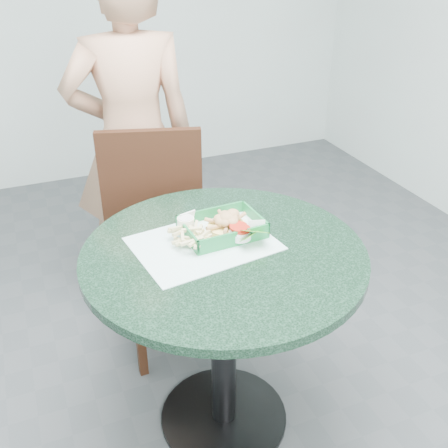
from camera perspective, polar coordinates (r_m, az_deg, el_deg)
name	(u,v)px	position (r m, az deg, el deg)	size (l,w,h in m)	color
floor	(224,417)	(2.16, -0.02, -20.30)	(4.00, 5.00, 0.02)	#303335
cafe_table	(224,298)	(1.76, -0.03, -8.04)	(0.90, 0.90, 0.75)	black
dining_chair	(161,226)	(2.28, -6.89, -0.21)	(0.44, 0.44, 0.93)	black
diner_person	(132,130)	(2.42, -9.99, 10.03)	(0.63, 0.41, 1.73)	tan
placemat	(204,249)	(1.69, -2.22, -2.71)	(0.43, 0.32, 0.00)	silver
food_basket	(222,235)	(1.74, -0.21, -1.20)	(0.25, 0.19, 0.05)	#177437
crab_sandwich	(227,227)	(1.71, 0.33, -0.33)	(0.13, 0.13, 0.08)	#E7C966
fries_pile	(193,238)	(1.68, -3.44, -1.56)	(0.12, 0.13, 0.05)	beige
sauce_ramekin	(186,226)	(1.73, -4.15, -0.18)	(0.06, 0.06, 0.03)	white
garnish_cup	(242,238)	(1.67, 2.00, -1.55)	(0.11, 0.10, 0.04)	silver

